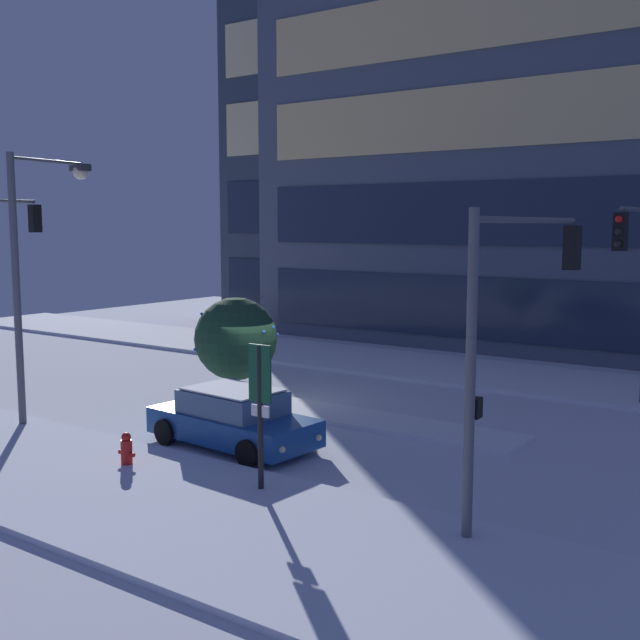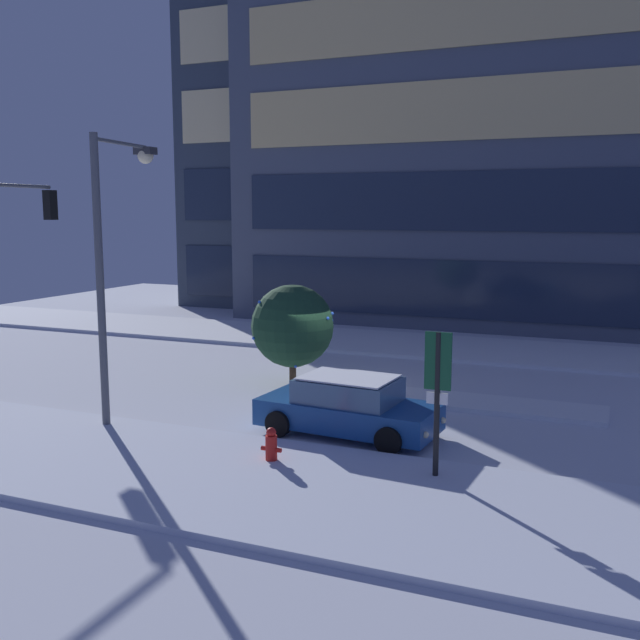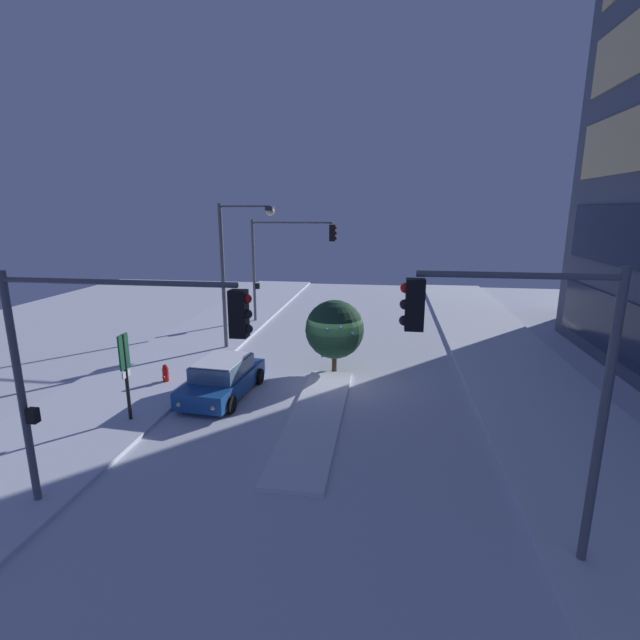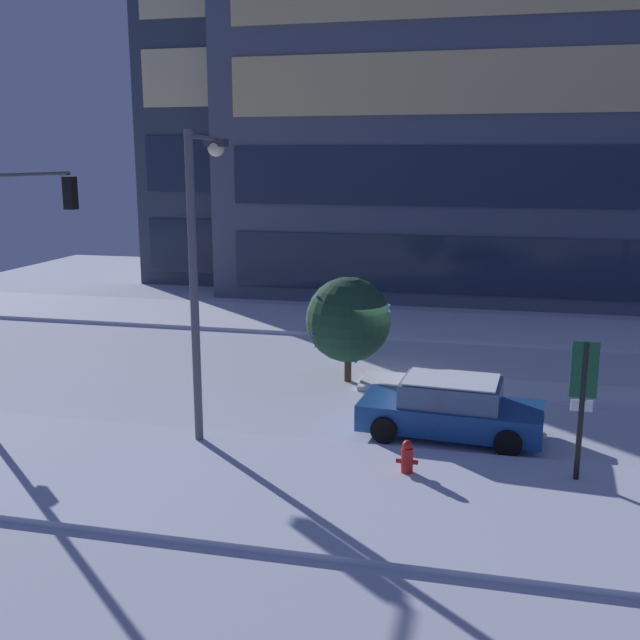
% 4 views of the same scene
% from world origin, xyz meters
% --- Properties ---
extents(ground, '(52.00, 52.00, 0.00)m').
position_xyz_m(ground, '(0.00, 0.00, 0.00)').
color(ground, silver).
extents(curb_strip_near, '(52.00, 5.20, 0.14)m').
position_xyz_m(curb_strip_near, '(0.00, -8.11, 0.07)').
color(curb_strip_near, silver).
rests_on(curb_strip_near, ground).
extents(curb_strip_far, '(52.00, 5.20, 0.14)m').
position_xyz_m(curb_strip_far, '(0.00, 8.11, 0.07)').
color(curb_strip_far, silver).
rests_on(curb_strip_far, ground).
extents(median_strip, '(9.00, 1.80, 0.14)m').
position_xyz_m(median_strip, '(4.06, -0.18, 0.07)').
color(median_strip, silver).
rests_on(median_strip, ground).
extents(car_near, '(4.69, 2.41, 1.49)m').
position_xyz_m(car_near, '(2.50, -4.15, 0.71)').
color(car_near, '#19478C').
rests_on(car_near, ground).
extents(traffic_light_corner_far_right, '(0.32, 4.01, 6.18)m').
position_xyz_m(traffic_light_corner_far_right, '(9.97, 4.76, 4.29)').
color(traffic_light_corner_far_right, '#565960').
rests_on(traffic_light_corner_far_right, ground).
extents(traffic_light_corner_near_right, '(0.32, 5.79, 5.85)m').
position_xyz_m(traffic_light_corner_near_right, '(9.82, -4.01, 4.10)').
color(traffic_light_corner_near_right, '#565960').
rests_on(traffic_light_corner_near_right, ground).
extents(traffic_light_corner_near_left, '(0.32, 5.41, 6.59)m').
position_xyz_m(traffic_light_corner_near_left, '(-9.42, -4.29, 4.55)').
color(traffic_light_corner_near_left, '#565960').
rests_on(traffic_light_corner_near_left, ground).
extents(street_lamp_arched, '(0.67, 2.79, 7.47)m').
position_xyz_m(street_lamp_arched, '(-3.50, -5.38, 4.88)').
color(street_lamp_arched, '#565960').
rests_on(street_lamp_arched, ground).
extents(fire_hydrant, '(0.48, 0.26, 0.88)m').
position_xyz_m(fire_hydrant, '(1.74, -6.94, 0.42)').
color(fire_hydrant, red).
rests_on(fire_hydrant, ground).
extents(parking_info_sign, '(0.55, 0.12, 3.16)m').
position_xyz_m(parking_info_sign, '(5.30, -6.46, 2.02)').
color(parking_info_sign, black).
rests_on(parking_info_sign, ground).
extents(decorated_tree_median, '(2.64, 2.63, 3.29)m').
position_xyz_m(decorated_tree_median, '(-0.90, -0.12, 1.97)').
color(decorated_tree_median, '#473323').
rests_on(decorated_tree_median, ground).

